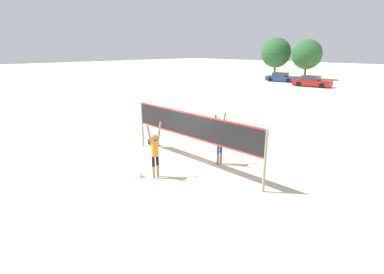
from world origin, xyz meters
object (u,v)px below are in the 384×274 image
Objects in this scene: tree_right_cluster at (276,53)px; parked_car_mid at (312,82)px; player_spiker at (155,149)px; parked_car_far at (281,78)px; volleyball at (140,174)px; tree_left_cluster at (307,54)px; player_blocker at (220,138)px; volleyball_net at (192,129)px; gear_bag at (153,142)px.

parked_car_mid is at bearing -38.88° from tree_right_cluster.
parked_car_far is at bearing 22.41° from player_spiker.
parked_car_far reaches higher than volleyball.
tree_left_cluster is (-13.03, 41.28, 3.82)m from volleyball.
parked_car_far is 8.34m from tree_right_cluster.
tree_right_cluster is at bearing 25.02° from player_spiker.
player_blocker is 40.70m from tree_left_cluster.
volleyball_net is 36.30m from parked_car_far.
parked_car_far is at bearing 148.89° from parked_car_mid.
tree_right_cluster reaches higher than parked_car_far.
volleyball is 43.46m from tree_left_cluster.
volleyball is at bearing -65.75° from tree_right_cluster.
volleyball_net is at bearing -63.84° from tree_right_cluster.
player_spiker is 0.33× the size of tree_right_cluster.
tree_right_cluster reaches higher than volleyball.
player_spiker is at bearing -16.31° from player_blocker.
volleyball_net is 3.77m from gear_bag.
parked_car_mid is 14.11m from tree_right_cluster.
player_blocker is at bearing -16.31° from player_spiker.
gear_bag is 0.12× the size of parked_car_far.
volleyball_net is at bearing -1.59° from player_spiker.
gear_bag is (-3.42, 0.49, -1.50)m from volleyball_net.
tree_right_cluster is (-15.82, 38.68, 3.98)m from gear_bag.
tree_right_cluster reaches higher than gear_bag.
tree_left_cluster is (-13.56, 38.91, 2.28)m from volleyball_net.
tree_left_cluster is (-10.14, 38.41, 3.78)m from gear_bag.
volleyball_net is 2.88m from volleyball.
player_blocker reaches higher than parked_car_far.
parked_car_far is at bearing -154.59° from player_blocker.
player_blocker reaches higher than volleyball.
parked_car_mid is 0.79× the size of tree_left_cluster.
tree_left_cluster is 5.69m from tree_right_cluster.
player_spiker is (-0.05, -1.95, -0.47)m from volleyball_net.
player_spiker is at bearing -64.98° from tree_right_cluster.
tree_left_cluster is at bearing 113.59° from parked_car_mid.
volleyball_net is 1.10× the size of tree_right_cluster.
player_spiker is at bearing -82.49° from parked_car_mid.
gear_bag is 0.09× the size of tree_left_cluster.
parked_car_mid reaches higher than gear_bag.
player_blocker is 3.71m from volleyball.
volleyball is at bearing -102.54° from volleyball_net.
volleyball_net is 1.48× the size of parked_car_mid.
tree_left_cluster is at bearing -2.66° from tree_right_cluster.
player_spiker reaches higher than gear_bag.
volleyball_net reaches higher than parked_car_far.
parked_car_far is at bearing 111.52° from volleyball.
volleyball_net is at bearing 77.46° from volleyball.
parked_car_far is 0.75× the size of tree_left_cluster.
volleyball_net is 2.01m from player_spiker.
player_spiker is at bearing -75.30° from parked_car_far.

